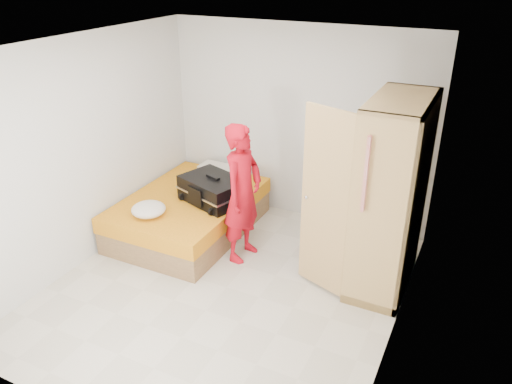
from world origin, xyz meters
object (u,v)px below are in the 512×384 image
at_px(person, 243,193).
at_px(round_cushion, 149,209).
at_px(bed, 189,214).
at_px(suitcase, 213,190).
at_px(wardrobe, 385,201).

bearing_deg(person, round_cushion, 114.79).
relative_size(bed, suitcase, 2.14).
distance_m(bed, round_cushion, 0.73).
relative_size(wardrobe, person, 1.25).
bearing_deg(bed, suitcase, 7.37).
bearing_deg(suitcase, person, -6.83).
xyz_separation_m(bed, round_cushion, (-0.15, -0.63, 0.33)).
relative_size(wardrobe, suitcase, 2.23).
relative_size(person, suitcase, 1.78).
xyz_separation_m(bed, wardrobe, (2.50, -0.03, 0.75)).
height_order(bed, person, person).
height_order(wardrobe, round_cushion, wardrobe).
bearing_deg(round_cushion, suitcase, 53.45).
bearing_deg(round_cushion, person, 20.91).
height_order(bed, suitcase, suitcase).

